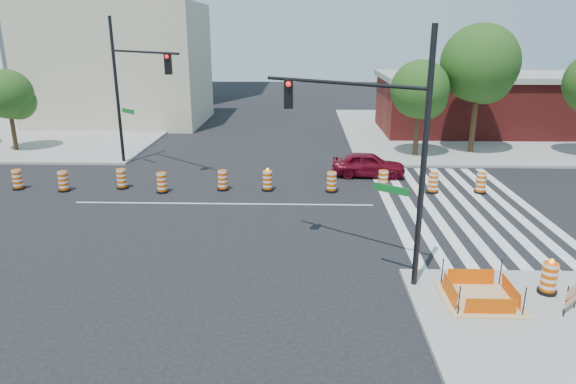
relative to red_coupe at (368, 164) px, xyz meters
The scene contains 26 objects.
ground 8.91m from the red_coupe, 145.97° to the right, with size 120.00×120.00×0.00m, color black.
sidewalk_ne 16.83m from the red_coupe, 50.77° to the left, with size 22.00×22.00×0.15m, color gray.
sidewalk_nw 28.52m from the red_coupe, 152.81° to the left, with size 22.00×22.00×0.15m, color gray.
crosswalk_east 6.17m from the red_coupe, 54.17° to the right, with size 6.75×13.50×0.01m.
lane_centerline 8.91m from the red_coupe, 145.97° to the right, with size 14.00×0.12×0.01m, color silver.
excavation_pit 14.07m from the red_coupe, 83.31° to the right, with size 2.20×2.20×0.90m.
brick_storefront 16.90m from the red_coupe, 50.77° to the left, with size 16.50×8.50×4.60m.
beige_midrise 26.14m from the red_coupe, 138.67° to the left, with size 14.00×10.00×10.00m, color #C2B794.
red_coupe is the anchor object (origin of this frame).
signal_pole_se 12.82m from the red_coupe, 96.75° to the right, with size 4.88×3.57×7.83m.
signal_pole_nw 14.06m from the red_coupe, behind, with size 4.91×4.28×8.43m.
pit_drum 14.02m from the red_coupe, 74.16° to the right, with size 0.58×0.58×1.13m.
barricade 15.14m from the red_coupe, 74.88° to the right, with size 0.62×0.57×0.95m.
tree_north_b 23.63m from the red_coupe, 166.61° to the left, with size 3.22×3.20×5.44m.
tree_north_c 6.78m from the red_coupe, 52.15° to the left, with size 3.62×3.59×6.11m.
tree_north_d 10.53m from the red_coupe, 37.23° to the left, with size 4.86×4.86×8.26m.
median_drum_0 18.45m from the red_coupe, behind, with size 0.60×0.60×1.02m.
median_drum_1 16.04m from the red_coupe, 168.47° to the right, with size 0.60×0.60×1.02m.
median_drum_2 13.20m from the red_coupe, 168.34° to the right, with size 0.60×0.60×1.02m.
median_drum_3 11.18m from the red_coupe, 162.83° to the right, with size 0.60×0.60×1.02m.
median_drum_4 8.20m from the red_coupe, 160.09° to the right, with size 0.60×0.60×1.02m.
median_drum_5 6.10m from the red_coupe, 152.69° to the right, with size 0.60×0.60×1.18m.
median_drum_6 3.65m from the red_coupe, 126.70° to the right, with size 0.60×0.60×1.02m.
median_drum_7 2.60m from the red_coupe, 79.92° to the right, with size 0.60×0.60×1.02m.
median_drum_8 4.13m from the red_coupe, 45.70° to the right, with size 0.60×0.60×1.02m.
median_drum_9 6.02m from the red_coupe, 28.99° to the right, with size 0.60×0.60×1.02m.
Camera 1 is at (3.71, -22.72, 7.79)m, focal length 32.00 mm.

